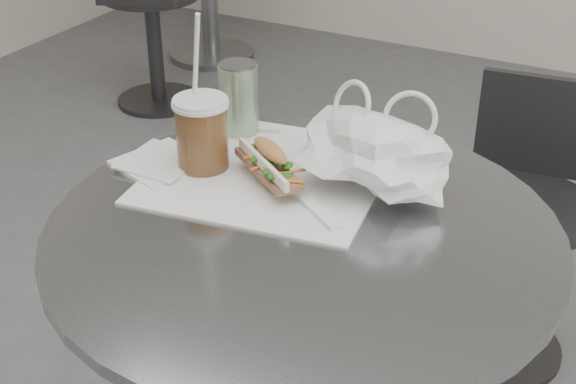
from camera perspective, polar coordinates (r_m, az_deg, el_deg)
The scene contains 10 objects.
cafe_table at distance 1.34m, azimuth 0.96°, elevation -12.35°, with size 0.76×0.76×0.74m.
chair_far at distance 2.00m, azimuth 15.82°, elevation -3.41°, with size 0.36×0.37×0.68m.
bg_chair at distance 3.32m, azimuth -9.77°, elevation 11.30°, with size 0.41×0.43×0.74m.
sandwich_paper at distance 1.31m, azimuth -1.42°, elevation 1.45°, with size 0.37×0.35×0.00m, color white.
banh_mi at distance 1.26m, azimuth -1.35°, elevation 1.94°, with size 0.20×0.18×0.07m.
iced_coffee at distance 1.30m, azimuth -6.14°, elevation 4.21°, with size 0.09×0.09×0.27m.
sunglasses at distance 1.27m, azimuth 6.61°, elevation 1.32°, with size 0.12×0.03×0.05m.
plastic_bag at distance 1.25m, azimuth 6.06°, elevation 2.72°, with size 0.24×0.18×0.12m, color white, non-canonical shape.
napkin_stack at distance 1.35m, azimuth -9.01°, elevation 2.10°, with size 0.16×0.16×0.01m.
drink_can at distance 1.42m, azimuth -3.53°, elevation 6.61°, with size 0.07×0.07×0.13m.
Camera 1 is at (0.44, -0.69, 1.37)m, focal length 50.00 mm.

